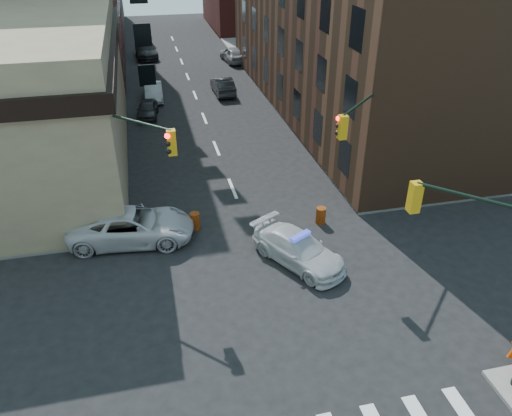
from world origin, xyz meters
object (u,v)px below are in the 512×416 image
pickup (132,226)px  barrel_road (321,215)px  pedestrian_b (43,230)px  parked_car_enear (223,86)px  police_car (299,249)px  barrel_bank (195,221)px  barricade_nw_a (118,233)px  pedestrian_a (44,204)px  parked_car_wnear (147,109)px  parked_car_wfar (154,92)px

pickup → barrel_road: pickup is taller
pedestrian_b → barrel_road: 13.67m
parked_car_enear → police_car: bearing=86.5°
barrel_bank → barricade_nw_a: size_ratio=0.77×
police_car → pickup: 8.24m
police_car → barricade_nw_a: police_car is taller
barricade_nw_a → barrel_road: bearing=-5.4°
barricade_nw_a → pedestrian_a: bearing=137.8°
parked_car_wnear → barrel_road: (8.09, -18.10, -0.19)m
police_car → barrel_bank: 5.82m
police_car → parked_car_enear: parked_car_enear is taller
parked_car_enear → parked_car_wfar: bearing=0.3°
parked_car_wfar → pedestrian_b: pedestrian_b is taller
barrel_bank → police_car: bearing=-42.3°
pickup → barricade_nw_a: (-0.70, -0.10, -0.25)m
pickup → barricade_nw_a: size_ratio=5.11×
pedestrian_b → barrel_bank: (7.19, 0.16, -0.63)m
parked_car_wnear → barrel_bank: 17.26m
pickup → parked_car_wfar: 21.93m
parked_car_enear → barricade_nw_a: size_ratio=3.83×
police_car → pedestrian_b: size_ratio=2.62×
parked_car_wnear → pickup: bearing=-87.9°
parked_car_wnear → barricade_nw_a: size_ratio=3.19×
parked_car_enear → barrel_bank: (-5.17, -21.66, -0.29)m
barrel_road → barricade_nw_a: barricade_nw_a is taller
parked_car_wfar → parked_car_enear: size_ratio=0.94×
barrel_road → barricade_nw_a: (-10.28, 0.46, 0.14)m
barricade_nw_a → pickup: bearing=5.3°
parked_car_enear → barrel_bank: size_ratio=4.99×
pedestrian_b → pedestrian_a: bearing=80.5°
parked_car_wfar → pedestrian_a: bearing=-108.2°
parked_car_wnear → barricade_nw_a: parked_car_wnear is taller
parked_car_enear → barrel_road: parked_car_enear is taller
parked_car_wfar → barrel_road: 23.57m
parked_car_wnear → pedestrian_b: pedestrian_b is taller
police_car → barrel_bank: size_ratio=5.41×
parked_car_enear → pedestrian_b: 25.08m
pedestrian_b → barrel_bank: 7.22m
barricade_nw_a → barrel_bank: bearing=4.0°
pickup → barrel_road: 9.60m
police_car → pedestrian_a: size_ratio=2.82×
pedestrian_b → parked_car_wnear: bearing=55.7°
parked_car_wnear → pedestrian_a: 15.75m
barricade_nw_a → police_car: bearing=-25.8°
parked_car_wnear → pedestrian_a: size_ratio=2.17×
barrel_road → pedestrian_a: bearing=166.0°
parked_car_wfar → barrel_bank: bearing=-86.4°
police_car → pickup: pickup is taller
parked_car_wfar → barrel_road: size_ratio=4.69×
pickup → parked_car_wfar: (2.19, 21.82, -0.14)m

